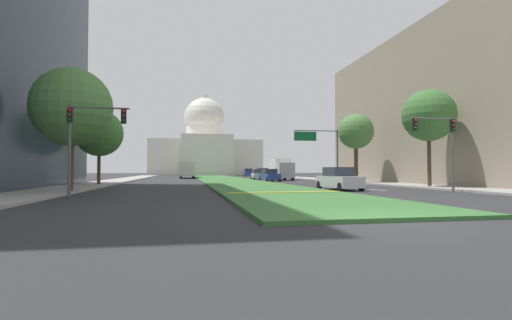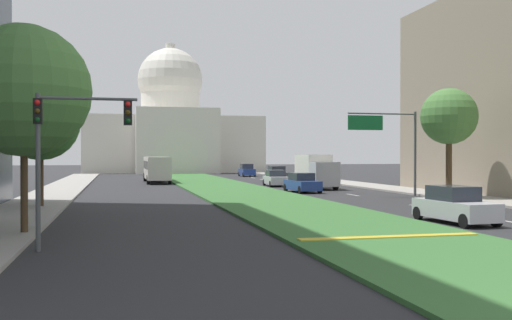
{
  "view_description": "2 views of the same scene",
  "coord_description": "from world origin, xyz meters",
  "px_view_note": "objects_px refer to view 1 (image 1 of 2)",
  "views": [
    {
      "loc": [
        -5.96,
        -9.76,
        1.51
      ],
      "look_at": [
        2.72,
        35.64,
        2.75
      ],
      "focal_mm": 26.25,
      "sensor_mm": 36.0,
      "label": 1
    },
    {
      "loc": [
        -9.72,
        -7.56,
        3.17
      ],
      "look_at": [
        0.54,
        36.16,
        2.78
      ],
      "focal_mm": 41.08,
      "sensor_mm": 36.0,
      "label": 2
    }
  ],
  "objects_px": {
    "street_tree_left_near": "(72,107)",
    "sedan_midblock": "(270,175)",
    "overhead_guide_sign": "(321,144)",
    "traffic_light_near_left": "(86,130)",
    "sedan_distant": "(258,175)",
    "street_tree_right_mid": "(356,132)",
    "sedan_lead_stopped": "(339,179)",
    "sedan_far_horizon": "(263,173)",
    "city_bus": "(187,169)",
    "street_tree_left_mid": "(99,133)",
    "street_tree_right_near": "(429,116)",
    "capitol_building": "(205,150)",
    "box_truck_delivery": "(281,169)",
    "traffic_light_near_right": "(442,137)"
  },
  "relations": [
    {
      "from": "sedan_lead_stopped",
      "to": "box_truck_delivery",
      "type": "height_order",
      "value": "box_truck_delivery"
    },
    {
      "from": "traffic_light_near_left",
      "to": "street_tree_right_near",
      "type": "xyz_separation_m",
      "value": [
        25.72,
        5.65,
        2.31
      ]
    },
    {
      "from": "traffic_light_near_left",
      "to": "box_truck_delivery",
      "type": "distance_m",
      "value": 37.51
    },
    {
      "from": "street_tree_left_mid",
      "to": "sedan_lead_stopped",
      "type": "distance_m",
      "value": 23.67
    },
    {
      "from": "street_tree_left_near",
      "to": "box_truck_delivery",
      "type": "distance_m",
      "value": 35.38
    },
    {
      "from": "sedan_distant",
      "to": "city_bus",
      "type": "xyz_separation_m",
      "value": [
        -11.29,
        10.47,
        0.99
      ]
    },
    {
      "from": "street_tree_right_mid",
      "to": "sedan_lead_stopped",
      "type": "relative_size",
      "value": 1.71
    },
    {
      "from": "street_tree_left_near",
      "to": "sedan_midblock",
      "type": "distance_m",
      "value": 30.12
    },
    {
      "from": "sedan_distant",
      "to": "sedan_far_horizon",
      "type": "bearing_deg",
      "value": 74.19
    },
    {
      "from": "street_tree_left_near",
      "to": "sedan_far_horizon",
      "type": "distance_m",
      "value": 47.94
    },
    {
      "from": "sedan_lead_stopped",
      "to": "sedan_midblock",
      "type": "bearing_deg",
      "value": 90.17
    },
    {
      "from": "traffic_light_near_left",
      "to": "street_tree_right_mid",
      "type": "height_order",
      "value": "street_tree_right_mid"
    },
    {
      "from": "sedan_midblock",
      "to": "box_truck_delivery",
      "type": "relative_size",
      "value": 0.73
    },
    {
      "from": "sedan_far_horizon",
      "to": "traffic_light_near_right",
      "type": "bearing_deg",
      "value": -86.32
    },
    {
      "from": "traffic_light_near_right",
      "to": "sedan_far_horizon",
      "type": "distance_m",
      "value": 46.33
    },
    {
      "from": "street_tree_left_mid",
      "to": "box_truck_delivery",
      "type": "xyz_separation_m",
      "value": [
        22.51,
        15.38,
        -3.46
      ]
    },
    {
      "from": "sedan_midblock",
      "to": "sedan_far_horizon",
      "type": "height_order",
      "value": "sedan_far_horizon"
    },
    {
      "from": "street_tree_right_mid",
      "to": "city_bus",
      "type": "bearing_deg",
      "value": 122.02
    },
    {
      "from": "street_tree_right_near",
      "to": "street_tree_left_mid",
      "type": "bearing_deg",
      "value": 159.27
    },
    {
      "from": "traffic_light_near_left",
      "to": "sedan_distant",
      "type": "distance_m",
      "value": 40.92
    },
    {
      "from": "street_tree_right_near",
      "to": "box_truck_delivery",
      "type": "height_order",
      "value": "street_tree_right_near"
    },
    {
      "from": "capitol_building",
      "to": "overhead_guide_sign",
      "type": "height_order",
      "value": "capitol_building"
    },
    {
      "from": "street_tree_left_mid",
      "to": "street_tree_right_near",
      "type": "bearing_deg",
      "value": -20.73
    },
    {
      "from": "sedan_lead_stopped",
      "to": "sedan_far_horizon",
      "type": "bearing_deg",
      "value": 85.96
    },
    {
      "from": "street_tree_left_mid",
      "to": "sedan_distant",
      "type": "xyz_separation_m",
      "value": [
        20.02,
        20.54,
        -4.36
      ]
    },
    {
      "from": "traffic_light_near_right",
      "to": "street_tree_left_near",
      "type": "relative_size",
      "value": 0.63
    },
    {
      "from": "capitol_building",
      "to": "sedan_far_horizon",
      "type": "height_order",
      "value": "capitol_building"
    },
    {
      "from": "sedan_far_horizon",
      "to": "box_truck_delivery",
      "type": "relative_size",
      "value": 0.65
    },
    {
      "from": "street_tree_right_near",
      "to": "street_tree_right_mid",
      "type": "bearing_deg",
      "value": 94.61
    },
    {
      "from": "street_tree_left_mid",
      "to": "traffic_light_near_right",
      "type": "bearing_deg",
      "value": -32.02
    },
    {
      "from": "capitol_building",
      "to": "overhead_guide_sign",
      "type": "bearing_deg",
      "value": -81.8
    },
    {
      "from": "traffic_light_near_right",
      "to": "street_tree_right_near",
      "type": "relative_size",
      "value": 0.63
    },
    {
      "from": "street_tree_left_near",
      "to": "sedan_distant",
      "type": "relative_size",
      "value": 1.87
    },
    {
      "from": "traffic_light_near_right",
      "to": "street_tree_left_mid",
      "type": "bearing_deg",
      "value": 147.98
    },
    {
      "from": "capitol_building",
      "to": "traffic_light_near_left",
      "type": "xyz_separation_m",
      "value": [
        -11.46,
        -92.82,
        -3.87
      ]
    },
    {
      "from": "capitol_building",
      "to": "street_tree_left_near",
      "type": "distance_m",
      "value": 89.74
    },
    {
      "from": "sedan_far_horizon",
      "to": "street_tree_right_near",
      "type": "bearing_deg",
      "value": -81.95
    },
    {
      "from": "street_tree_left_mid",
      "to": "street_tree_right_mid",
      "type": "height_order",
      "value": "street_tree_right_mid"
    },
    {
      "from": "box_truck_delivery",
      "to": "sedan_distant",
      "type": "bearing_deg",
      "value": 115.8
    },
    {
      "from": "capitol_building",
      "to": "street_tree_right_near",
      "type": "xyz_separation_m",
      "value": [
        14.27,
        -87.17,
        -1.55
      ]
    },
    {
      "from": "overhead_guide_sign",
      "to": "traffic_light_near_left",
      "type": "bearing_deg",
      "value": -136.49
    },
    {
      "from": "traffic_light_near_left",
      "to": "street_tree_left_mid",
      "type": "bearing_deg",
      "value": 99.57
    },
    {
      "from": "traffic_light_near_left",
      "to": "overhead_guide_sign",
      "type": "height_order",
      "value": "overhead_guide_sign"
    },
    {
      "from": "overhead_guide_sign",
      "to": "sedan_distant",
      "type": "height_order",
      "value": "overhead_guide_sign"
    },
    {
      "from": "sedan_lead_stopped",
      "to": "street_tree_right_mid",
      "type": "bearing_deg",
      "value": 59.47
    },
    {
      "from": "sedan_far_horizon",
      "to": "city_bus",
      "type": "height_order",
      "value": "city_bus"
    },
    {
      "from": "overhead_guide_sign",
      "to": "street_tree_right_near",
      "type": "bearing_deg",
      "value": -75.57
    },
    {
      "from": "overhead_guide_sign",
      "to": "box_truck_delivery",
      "type": "distance_m",
      "value": 11.67
    },
    {
      "from": "street_tree_left_mid",
      "to": "sedan_distant",
      "type": "distance_m",
      "value": 29.01
    },
    {
      "from": "overhead_guide_sign",
      "to": "street_tree_right_near",
      "type": "height_order",
      "value": "street_tree_right_near"
    }
  ]
}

